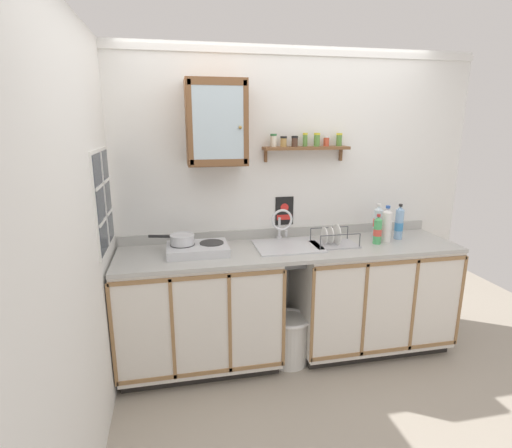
% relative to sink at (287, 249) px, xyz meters
% --- Properties ---
extents(floor, '(5.72, 5.72, 0.00)m').
position_rel_sink_xyz_m(floor, '(0.02, -0.33, -0.92)').
color(floor, '#9E9384').
rests_on(floor, ground).
extents(back_wall, '(3.32, 0.07, 2.48)m').
position_rel_sink_xyz_m(back_wall, '(0.02, 0.30, 0.33)').
color(back_wall, white).
rests_on(back_wall, ground).
extents(side_wall_left, '(0.05, 3.40, 2.48)m').
position_rel_sink_xyz_m(side_wall_left, '(-1.36, -0.63, 0.32)').
color(side_wall_left, white).
rests_on(side_wall_left, ground).
extents(lower_cabinet_run, '(1.23, 0.63, 0.91)m').
position_rel_sink_xyz_m(lower_cabinet_run, '(-0.72, -0.04, -0.46)').
color(lower_cabinet_run, black).
rests_on(lower_cabinet_run, ground).
extents(lower_cabinet_run_right, '(1.28, 0.63, 0.91)m').
position_rel_sink_xyz_m(lower_cabinet_run_right, '(0.73, -0.04, -0.46)').
color(lower_cabinet_run_right, black).
rests_on(lower_cabinet_run_right, ground).
extents(countertop, '(2.68, 0.65, 0.03)m').
position_rel_sink_xyz_m(countertop, '(0.02, -0.04, 0.01)').
color(countertop, '#B2B2AD').
rests_on(countertop, lower_cabinet_run).
extents(backsplash, '(2.68, 0.02, 0.08)m').
position_rel_sink_xyz_m(backsplash, '(0.02, 0.26, 0.06)').
color(backsplash, '#B2B2AD').
rests_on(backsplash, countertop).
extents(sink, '(0.51, 0.46, 0.40)m').
position_rel_sink_xyz_m(sink, '(0.00, 0.00, 0.00)').
color(sink, silver).
rests_on(sink, countertop).
extents(hot_plate_stove, '(0.46, 0.33, 0.07)m').
position_rel_sink_xyz_m(hot_plate_stove, '(-0.71, -0.03, 0.06)').
color(hot_plate_stove, silver).
rests_on(hot_plate_stove, countertop).
extents(saucepan, '(0.34, 0.18, 0.08)m').
position_rel_sink_xyz_m(saucepan, '(-0.82, -0.01, 0.13)').
color(saucepan, silver).
rests_on(saucepan, hot_plate_stove).
extents(bottle_water_clear_0, '(0.08, 0.08, 0.30)m').
position_rel_sink_xyz_m(bottle_water_clear_0, '(0.81, 0.06, 0.16)').
color(bottle_water_clear_0, silver).
rests_on(bottle_water_clear_0, countertop).
extents(bottle_soda_green_1, '(0.07, 0.07, 0.25)m').
position_rel_sink_xyz_m(bottle_soda_green_1, '(0.73, -0.08, 0.13)').
color(bottle_soda_green_1, '#4CB266').
rests_on(bottle_soda_green_1, countertop).
extents(bottle_water_blue_2, '(0.07, 0.07, 0.30)m').
position_rel_sink_xyz_m(bottle_water_blue_2, '(0.98, 0.01, 0.16)').
color(bottle_water_blue_2, '#8CB7E0').
rests_on(bottle_water_blue_2, countertop).
extents(bottle_opaque_white_3, '(0.08, 0.08, 0.30)m').
position_rel_sink_xyz_m(bottle_opaque_white_3, '(0.83, -0.05, 0.16)').
color(bottle_opaque_white_3, white).
rests_on(bottle_opaque_white_3, countertop).
extents(dish_rack, '(0.35, 0.25, 0.17)m').
position_rel_sink_xyz_m(dish_rack, '(0.37, -0.05, 0.06)').
color(dish_rack, '#B2B2B7').
rests_on(dish_rack, countertop).
extents(wall_cabinet, '(0.44, 0.31, 0.62)m').
position_rel_sink_xyz_m(wall_cabinet, '(-0.53, 0.13, 0.97)').
color(wall_cabinet, brown).
extents(spice_shelf, '(0.71, 0.14, 0.23)m').
position_rel_sink_xyz_m(spice_shelf, '(0.20, 0.20, 0.80)').
color(spice_shelf, brown).
extents(warning_sign, '(0.15, 0.01, 0.24)m').
position_rel_sink_xyz_m(warning_sign, '(0.05, 0.27, 0.25)').
color(warning_sign, black).
extents(window, '(0.03, 0.60, 0.69)m').
position_rel_sink_xyz_m(window, '(-1.33, -0.12, 0.47)').
color(window, '#262D38').
extents(trash_bin, '(0.33, 0.33, 0.40)m').
position_rel_sink_xyz_m(trash_bin, '(-0.01, -0.15, -0.71)').
color(trash_bin, silver).
rests_on(trash_bin, ground).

